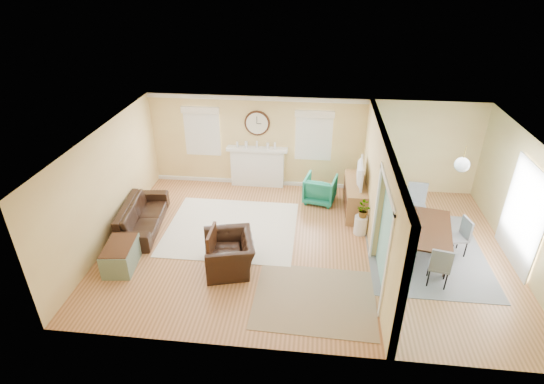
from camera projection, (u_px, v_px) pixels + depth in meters
The scene contains 29 objects.
floor at pixel (305, 246), 9.68m from camera, with size 9.00×9.00×0.00m, color #955B34.
wall_back at pixel (311, 144), 11.67m from camera, with size 9.00×0.02×2.60m, color tan.
wall_front at pixel (301, 292), 6.44m from camera, with size 9.00×0.02×2.60m, color tan.
wall_left at pixel (107, 186), 9.49m from camera, with size 0.02×6.00×2.60m, color tan.
wall_right at pixel (529, 208), 8.63m from camera, with size 0.02×6.00×2.60m, color tan.
ceiling at pixel (310, 140), 8.43m from camera, with size 9.00×6.00×0.02m, color white.
partition at pixel (378, 192), 9.13m from camera, with size 0.17×6.00×2.60m.
fireplace at pixel (257, 166), 12.05m from camera, with size 1.70×0.30×1.17m.
wall_clock at pixel (257, 123), 11.52m from camera, with size 0.70×0.07×0.70m.
window_left at pixel (202, 128), 11.75m from camera, with size 1.05×0.13×1.42m.
window_right at pixel (314, 132), 11.46m from camera, with size 1.05×0.13×1.42m.
french_doors at pixel (524, 216), 8.73m from camera, with size 0.06×1.70×2.20m.
pendant at pixel (462, 165), 8.34m from camera, with size 0.30×0.30×0.55m.
rug_cream at pixel (232, 228), 10.32m from camera, with size 3.09×2.68×0.02m, color white.
rug_jute at pixel (315, 299), 8.16m from camera, with size 2.32×1.90×0.01m, color #A08567.
rug_grey at pixel (424, 251), 9.50m from camera, with size 2.54×3.18×0.01m, color slate.
sofa at pixel (142, 216), 10.22m from camera, with size 2.19×0.86×0.64m, color black.
eames_chair at pixel (229, 253), 8.83m from camera, with size 1.14×0.99×0.74m, color black.
green_chair at pixel (320, 189), 11.32m from camera, with size 0.79×0.81×0.74m, color #157E63.
trunk at pixel (121, 256), 8.92m from camera, with size 0.69×1.02×0.55m.
credenza at pixel (355, 197), 10.89m from camera, with size 0.54×1.60×0.80m.
tv at pixel (357, 173), 10.56m from camera, with size 1.02×0.13×0.58m, color black.
garden_stool at pixel (361, 225), 10.03m from camera, with size 0.31×0.31×0.46m, color white.
potted_plant at pixel (362, 210), 9.83m from camera, with size 0.34×0.29×0.38m, color #337F33.
dining_table at pixel (427, 240), 9.36m from camera, with size 1.78×0.99×0.63m, color #422311.
dining_chair_n at pixel (417, 202), 10.23m from camera, with size 0.50×0.50×1.04m.
dining_chair_s at pixel (440, 262), 8.32m from camera, with size 0.48×0.48×0.91m.
dining_chair_w at pixel (399, 228), 9.27m from camera, with size 0.50×0.50×1.01m.
dining_chair_e at pixel (458, 234), 9.19m from camera, with size 0.47×0.47×0.88m.
Camera 1 is at (0.10, -7.94, 5.72)m, focal length 28.00 mm.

